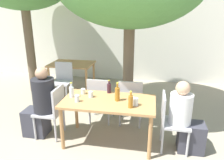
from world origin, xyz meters
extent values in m
plane|color=gray|center=(0.00, 0.00, 0.00)|extent=(30.00, 30.00, 0.00)
cube|color=white|center=(0.00, 3.52, 1.40)|extent=(10.00, 0.08, 2.80)
cylinder|color=brown|center=(0.18, 1.21, 0.97)|extent=(0.22, 0.22, 1.94)
cylinder|color=brown|center=(-2.52, 2.03, 1.12)|extent=(0.23, 0.23, 2.25)
cube|color=#B27F4C|center=(0.00, 0.00, 0.75)|extent=(1.50, 0.80, 0.04)
cylinder|color=#B27F4C|center=(-0.69, -0.34, 0.36)|extent=(0.06, 0.06, 0.73)
cylinder|color=#B27F4C|center=(0.69, -0.34, 0.36)|extent=(0.06, 0.06, 0.73)
cylinder|color=#B27F4C|center=(-0.69, 0.34, 0.36)|extent=(0.06, 0.06, 0.73)
cylinder|color=#B27F4C|center=(0.69, 0.34, 0.36)|extent=(0.06, 0.06, 0.73)
cube|color=#B27F4C|center=(-1.48, 2.27, 0.75)|extent=(1.15, 0.84, 0.04)
cylinder|color=#B27F4C|center=(-2.00, 1.91, 0.36)|extent=(0.06, 0.06, 0.73)
cylinder|color=#B27F4C|center=(-0.97, 1.91, 0.36)|extent=(0.06, 0.06, 0.73)
cylinder|color=#B27F4C|center=(-2.00, 2.63, 0.36)|extent=(0.06, 0.06, 0.73)
cylinder|color=#B27F4C|center=(-0.97, 2.63, 0.36)|extent=(0.06, 0.06, 0.73)
cube|color=#B2B2B7|center=(-1.07, 0.00, 0.46)|extent=(0.44, 0.44, 0.04)
cube|color=#B2B2B7|center=(-0.87, 0.00, 0.70)|extent=(0.04, 0.44, 0.45)
cylinder|color=#B2B2B7|center=(-1.26, 0.19, 0.22)|extent=(0.04, 0.04, 0.44)
cylinder|color=#B2B2B7|center=(-1.26, -0.19, 0.22)|extent=(0.04, 0.04, 0.44)
cylinder|color=#B2B2B7|center=(-0.88, 0.19, 0.22)|extent=(0.04, 0.04, 0.44)
cylinder|color=#B2B2B7|center=(-0.88, -0.19, 0.22)|extent=(0.04, 0.04, 0.44)
cube|color=#B2B2B7|center=(1.07, 0.00, 0.46)|extent=(0.44, 0.44, 0.04)
cube|color=#B2B2B7|center=(0.87, 0.00, 0.70)|extent=(0.04, 0.44, 0.45)
cylinder|color=#B2B2B7|center=(1.26, -0.19, 0.22)|extent=(0.04, 0.04, 0.44)
cylinder|color=#B2B2B7|center=(1.26, 0.19, 0.22)|extent=(0.04, 0.04, 0.44)
cylinder|color=#B2B2B7|center=(0.88, -0.19, 0.22)|extent=(0.04, 0.04, 0.44)
cylinder|color=#B2B2B7|center=(0.88, 0.19, 0.22)|extent=(0.04, 0.04, 0.44)
cube|color=#B2B2B7|center=(-0.30, 0.72, 0.46)|extent=(0.44, 0.44, 0.04)
cube|color=#B2B2B7|center=(-0.30, 0.52, 0.70)|extent=(0.44, 0.04, 0.45)
cylinder|color=#B2B2B7|center=(-0.11, 0.91, 0.22)|extent=(0.04, 0.04, 0.44)
cylinder|color=#B2B2B7|center=(-0.49, 0.91, 0.22)|extent=(0.04, 0.04, 0.44)
cylinder|color=#B2B2B7|center=(-0.11, 0.53, 0.22)|extent=(0.04, 0.04, 0.44)
cylinder|color=#B2B2B7|center=(-0.49, 0.53, 0.22)|extent=(0.04, 0.04, 0.44)
cube|color=#B2B2B7|center=(0.30, 0.72, 0.46)|extent=(0.44, 0.44, 0.04)
cube|color=#B2B2B7|center=(0.30, 0.52, 0.70)|extent=(0.44, 0.04, 0.45)
cylinder|color=#B2B2B7|center=(0.49, 0.91, 0.22)|extent=(0.04, 0.04, 0.44)
cylinder|color=#B2B2B7|center=(0.11, 0.91, 0.22)|extent=(0.04, 0.04, 0.44)
cylinder|color=#B2B2B7|center=(0.49, 0.53, 0.22)|extent=(0.04, 0.04, 0.44)
cylinder|color=#B2B2B7|center=(0.11, 0.53, 0.22)|extent=(0.04, 0.04, 0.44)
cube|color=#B2B2B7|center=(-1.48, 1.53, 0.46)|extent=(0.44, 0.44, 0.04)
cube|color=#B2B2B7|center=(-1.48, 1.73, 0.70)|extent=(0.44, 0.04, 0.45)
cylinder|color=#B2B2B7|center=(-1.67, 1.34, 0.22)|extent=(0.04, 0.04, 0.44)
cylinder|color=#B2B2B7|center=(-1.29, 1.34, 0.22)|extent=(0.04, 0.04, 0.44)
cylinder|color=#B2B2B7|center=(-1.67, 1.72, 0.22)|extent=(0.04, 0.04, 0.44)
cylinder|color=#B2B2B7|center=(-1.29, 1.72, 0.22)|extent=(0.04, 0.04, 0.44)
cube|color=#383842|center=(-1.33, 0.00, 0.24)|extent=(0.40, 0.35, 0.48)
cylinder|color=#232328|center=(-1.13, 0.00, 0.77)|extent=(0.38, 0.38, 0.59)
sphere|color=tan|center=(-1.13, 0.00, 1.16)|extent=(0.21, 0.21, 0.21)
cube|color=#383842|center=(1.33, 0.00, 0.24)|extent=(0.40, 0.31, 0.48)
cylinder|color=white|center=(1.13, 0.00, 0.72)|extent=(0.34, 0.34, 0.48)
sphere|color=tan|center=(1.13, 0.00, 1.05)|extent=(0.21, 0.21, 0.21)
cylinder|color=#331923|center=(-0.06, 0.33, 0.85)|extent=(0.07, 0.07, 0.17)
cylinder|color=#331923|center=(-0.06, 0.33, 0.96)|extent=(0.03, 0.03, 0.06)
cylinder|color=gold|center=(-0.06, 0.33, 1.00)|extent=(0.03, 0.03, 0.01)
cylinder|color=silver|center=(-0.63, 0.02, 0.86)|extent=(0.08, 0.08, 0.18)
cylinder|color=silver|center=(-0.63, 0.02, 0.98)|extent=(0.03, 0.03, 0.06)
cylinder|color=gold|center=(-0.63, 0.02, 1.02)|extent=(0.04, 0.04, 0.01)
cylinder|color=#9E661E|center=(0.38, -0.20, 0.86)|extent=(0.07, 0.07, 0.19)
cylinder|color=#9E661E|center=(0.38, -0.20, 0.99)|extent=(0.03, 0.03, 0.07)
cylinder|color=gold|center=(0.38, -0.20, 1.02)|extent=(0.03, 0.03, 0.01)
cylinder|color=#9E661E|center=(0.14, 0.02, 0.88)|extent=(0.08, 0.08, 0.22)
cylinder|color=#9E661E|center=(0.14, 0.02, 1.02)|extent=(0.03, 0.03, 0.08)
cylinder|color=gold|center=(0.14, 0.02, 1.07)|extent=(0.04, 0.04, 0.01)
cylinder|color=silver|center=(-0.32, 0.08, 0.82)|extent=(0.08, 0.08, 0.10)
cylinder|color=silver|center=(0.44, -0.11, 0.83)|extent=(0.08, 0.08, 0.12)
cylinder|color=silver|center=(-0.49, 0.20, 0.81)|extent=(0.08, 0.08, 0.09)
cylinder|color=silver|center=(0.39, 0.00, 0.81)|extent=(0.08, 0.08, 0.08)
cylinder|color=silver|center=(-0.48, -0.14, 0.82)|extent=(0.07, 0.07, 0.11)
camera|label=1|loc=(0.65, -3.19, 2.19)|focal=35.00mm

